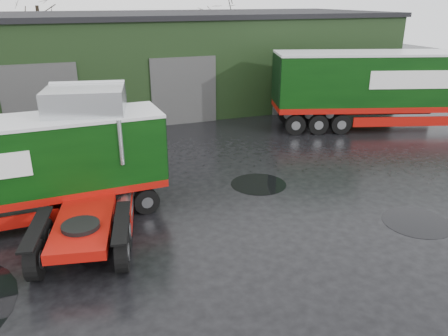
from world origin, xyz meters
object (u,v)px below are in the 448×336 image
at_px(warehouse, 161,59).
at_px(tree_back_b, 219,36).
at_px(lorry_right, 387,90).
at_px(hero_tractor, 84,168).
at_px(wash_bucket, 148,200).
at_px(tree_back_a, 40,29).

relative_size(warehouse, tree_back_b, 4.32).
bearing_deg(lorry_right, hero_tractor, -51.45).
distance_m(hero_tractor, tree_back_b, 31.40).
relative_size(lorry_right, tree_back_b, 2.25).
distance_m(lorry_right, tree_back_b, 21.25).
bearing_deg(tree_back_b, wash_bucket, -114.97).
distance_m(lorry_right, tree_back_a, 28.32).
relative_size(hero_tractor, wash_bucket, 22.67).
bearing_deg(wash_bucket, tree_back_b, 65.03).
relative_size(wash_bucket, tree_back_b, 0.04).
xyz_separation_m(warehouse, hero_tractor, (-6.50, -17.81, -0.92)).
xyz_separation_m(wash_bucket, tree_back_b, (12.35, 26.52, 3.60)).
xyz_separation_m(lorry_right, tree_back_a, (-18.83, 21.00, 2.53)).
height_order(wash_bucket, tree_back_a, tree_back_a).
xyz_separation_m(hero_tractor, lorry_right, (17.33, 6.81, -0.02)).
distance_m(warehouse, tree_back_b, 12.82).
xyz_separation_m(warehouse, tree_back_a, (-8.00, 10.00, 1.59)).
bearing_deg(tree_back_b, hero_tractor, -117.53).
distance_m(hero_tractor, lorry_right, 18.62).
bearing_deg(wash_bucket, hero_tractor, -148.96).
relative_size(hero_tractor, lorry_right, 0.43).
relative_size(warehouse, lorry_right, 1.92).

